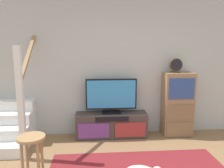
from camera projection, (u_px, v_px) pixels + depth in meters
name	position (u px, v px, depth m)	size (l,w,h in m)	color
back_wall	(125.00, 68.00, 4.50)	(6.40, 0.12, 2.70)	#B2B7B2
media_console	(111.00, 125.00, 4.41)	(1.40, 0.38, 0.48)	#423833
television	(111.00, 95.00, 4.33)	(0.99, 0.22, 0.68)	black
side_cabinet	(178.00, 104.00, 4.45)	(0.58, 0.38, 1.27)	#93704C
desk_clock	(176.00, 66.00, 4.30)	(0.26, 0.08, 0.28)	#4C3823
staircase	(10.00, 121.00, 4.25)	(1.00, 1.36, 2.20)	white
bar_stool_near	(32.00, 150.00, 2.74)	(0.34, 0.34, 0.71)	#A37A4C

